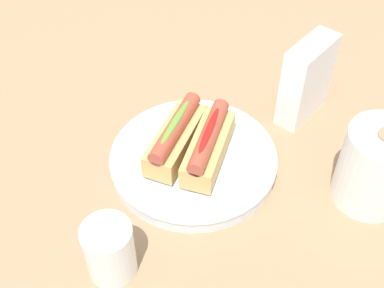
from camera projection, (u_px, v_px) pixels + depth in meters
The scene contains 7 objects.
ground_plane at pixel (189, 172), 0.81m from camera, with size 2.40×2.40×0.00m, color #9E7A56.
serving_bowl at pixel (192, 158), 0.81m from camera, with size 0.27×0.27×0.03m.
hotdog_front at pixel (176, 136), 0.78m from camera, with size 0.15×0.06×0.06m.
hotdog_back at pixel (209, 145), 0.77m from camera, with size 0.16×0.07×0.06m.
water_glass at pixel (110, 251), 0.65m from camera, with size 0.07×0.07×0.09m.
paper_towel_roll at pixel (376, 167), 0.73m from camera, with size 0.11×0.11×0.13m.
napkin_box at pixel (306, 80), 0.85m from camera, with size 0.11×0.04×0.15m, color white.
Camera 1 is at (0.48, 0.22, 0.61)m, focal length 46.04 mm.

